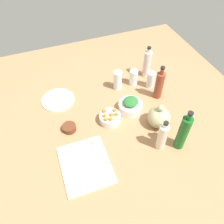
# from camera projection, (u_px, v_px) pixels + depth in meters

# --- Properties ---
(tabletop) EXTENTS (1.90, 1.90, 0.03)m
(tabletop) POSITION_uv_depth(u_px,v_px,m) (112.00, 119.00, 1.47)
(tabletop) COLOR #A6754F
(tabletop) RESTS_ON ground
(cutting_board) EXTENTS (0.32, 0.26, 0.01)m
(cutting_board) POSITION_uv_depth(u_px,v_px,m) (85.00, 165.00, 1.23)
(cutting_board) COLOR silver
(cutting_board) RESTS_ON tabletop
(plate_tofu) EXTENTS (0.22, 0.22, 0.01)m
(plate_tofu) POSITION_uv_depth(u_px,v_px,m) (58.00, 100.00, 1.55)
(plate_tofu) COLOR white
(plate_tofu) RESTS_ON tabletop
(bowl_greens) EXTENTS (0.15, 0.15, 0.06)m
(bowl_greens) POSITION_uv_depth(u_px,v_px,m) (130.00, 107.00, 1.48)
(bowl_greens) COLOR white
(bowl_greens) RESTS_ON tabletop
(bowl_carrots) EXTENTS (0.13, 0.13, 0.05)m
(bowl_carrots) POSITION_uv_depth(u_px,v_px,m) (110.00, 118.00, 1.42)
(bowl_carrots) COLOR white
(bowl_carrots) RESTS_ON tabletop
(bowl_small_side) EXTENTS (0.08, 0.08, 0.04)m
(bowl_small_side) POSITION_uv_depth(u_px,v_px,m) (69.00, 128.00, 1.38)
(bowl_small_side) COLOR brown
(bowl_small_side) RESTS_ON tabletop
(teapot) EXTENTS (0.16, 0.14, 0.17)m
(teapot) POSITION_uv_depth(u_px,v_px,m) (159.00, 117.00, 1.37)
(teapot) COLOR tan
(teapot) RESTS_ON tabletop
(bottle_0) EXTENTS (0.06, 0.06, 0.29)m
(bottle_0) POSITION_uv_depth(u_px,v_px,m) (183.00, 132.00, 1.22)
(bottle_0) COLOR #155D20
(bottle_0) RESTS_ON tabletop
(bottle_1) EXTENTS (0.06, 0.06, 0.25)m
(bottle_1) POSITION_uv_depth(u_px,v_px,m) (159.00, 85.00, 1.51)
(bottle_1) COLOR brown
(bottle_1) RESTS_ON tabletop
(bottle_2) EXTENTS (0.05, 0.05, 0.22)m
(bottle_2) POSITION_uv_depth(u_px,v_px,m) (162.00, 137.00, 1.24)
(bottle_2) COLOR beige
(bottle_2) RESTS_ON tabletop
(bottle_3) EXTENTS (0.06, 0.06, 0.25)m
(bottle_3) POSITION_uv_depth(u_px,v_px,m) (147.00, 64.00, 1.66)
(bottle_3) COLOR silver
(bottle_3) RESTS_ON tabletop
(drinking_glass_0) EXTENTS (0.06, 0.06, 0.12)m
(drinking_glass_0) POSITION_uv_depth(u_px,v_px,m) (151.00, 80.00, 1.61)
(drinking_glass_0) COLOR white
(drinking_glass_0) RESTS_ON tabletop
(drinking_glass_1) EXTENTS (0.06, 0.06, 0.12)m
(drinking_glass_1) POSITION_uv_depth(u_px,v_px,m) (133.00, 77.00, 1.63)
(drinking_glass_1) COLOR white
(drinking_glass_1) RESTS_ON tabletop
(drinking_glass_2) EXTENTS (0.06, 0.06, 0.14)m
(drinking_glass_2) POSITION_uv_depth(u_px,v_px,m) (118.00, 80.00, 1.59)
(drinking_glass_2) COLOR white
(drinking_glass_2) RESTS_ON tabletop
(carrot_cube_0) EXTENTS (0.03, 0.03, 0.02)m
(carrot_cube_0) POSITION_uv_depth(u_px,v_px,m) (106.00, 119.00, 1.37)
(carrot_cube_0) COLOR orange
(carrot_cube_0) RESTS_ON bowl_carrots
(carrot_cube_1) EXTENTS (0.02, 0.02, 0.02)m
(carrot_cube_1) POSITION_uv_depth(u_px,v_px,m) (111.00, 115.00, 1.39)
(carrot_cube_1) COLOR orange
(carrot_cube_1) RESTS_ON bowl_carrots
(carrot_cube_2) EXTENTS (0.02, 0.02, 0.02)m
(carrot_cube_2) POSITION_uv_depth(u_px,v_px,m) (104.00, 111.00, 1.41)
(carrot_cube_2) COLOR orange
(carrot_cube_2) RESTS_ON bowl_carrots
(carrot_cube_3) EXTENTS (0.02, 0.02, 0.02)m
(carrot_cube_3) POSITION_uv_depth(u_px,v_px,m) (117.00, 114.00, 1.39)
(carrot_cube_3) COLOR orange
(carrot_cube_3) RESTS_ON bowl_carrots
(carrot_cube_4) EXTENTS (0.02, 0.02, 0.02)m
(carrot_cube_4) POSITION_uv_depth(u_px,v_px,m) (111.00, 119.00, 1.37)
(carrot_cube_4) COLOR orange
(carrot_cube_4) RESTS_ON bowl_carrots
(carrot_cube_5) EXTENTS (0.02, 0.02, 0.02)m
(carrot_cube_5) POSITION_uv_depth(u_px,v_px,m) (104.00, 116.00, 1.38)
(carrot_cube_5) COLOR orange
(carrot_cube_5) RESTS_ON bowl_carrots
(carrot_cube_6) EXTENTS (0.02, 0.02, 0.02)m
(carrot_cube_6) POSITION_uv_depth(u_px,v_px,m) (115.00, 110.00, 1.41)
(carrot_cube_6) COLOR orange
(carrot_cube_6) RESTS_ON bowl_carrots
(chopped_greens_mound) EXTENTS (0.13, 0.14, 0.04)m
(chopped_greens_mound) POSITION_uv_depth(u_px,v_px,m) (131.00, 102.00, 1.44)
(chopped_greens_mound) COLOR #276A2D
(chopped_greens_mound) RESTS_ON bowl_greens
(tofu_cube_0) EXTENTS (0.03, 0.03, 0.02)m
(tofu_cube_0) POSITION_uv_depth(u_px,v_px,m) (53.00, 95.00, 1.56)
(tofu_cube_0) COLOR white
(tofu_cube_0) RESTS_ON plate_tofu
(tofu_cube_1) EXTENTS (0.02, 0.02, 0.02)m
(tofu_cube_1) POSITION_uv_depth(u_px,v_px,m) (64.00, 99.00, 1.54)
(tofu_cube_1) COLOR white
(tofu_cube_1) RESTS_ON plate_tofu
(tofu_cube_2) EXTENTS (0.02, 0.02, 0.02)m
(tofu_cube_2) POSITION_uv_depth(u_px,v_px,m) (55.00, 102.00, 1.52)
(tofu_cube_2) COLOR white
(tofu_cube_2) RESTS_ON plate_tofu
(tofu_cube_3) EXTENTS (0.02, 0.02, 0.02)m
(tofu_cube_3) POSITION_uv_depth(u_px,v_px,m) (61.00, 96.00, 1.55)
(tofu_cube_3) COLOR white
(tofu_cube_3) RESTS_ON plate_tofu
(tofu_cube_4) EXTENTS (0.03, 0.03, 0.02)m
(tofu_cube_4) POSITION_uv_depth(u_px,v_px,m) (60.00, 103.00, 1.51)
(tofu_cube_4) COLOR white
(tofu_cube_4) RESTS_ON plate_tofu
(tofu_cube_5) EXTENTS (0.03, 0.03, 0.02)m
(tofu_cube_5) POSITION_uv_depth(u_px,v_px,m) (51.00, 99.00, 1.53)
(tofu_cube_5) COLOR #E9ECCE
(tofu_cube_5) RESTS_ON plate_tofu
(tofu_cube_6) EXTENTS (0.03, 0.03, 0.02)m
(tofu_cube_6) POSITION_uv_depth(u_px,v_px,m) (58.00, 93.00, 1.57)
(tofu_cube_6) COLOR silver
(tofu_cube_6) RESTS_ON plate_tofu
(dumpling_0) EXTENTS (0.07, 0.06, 0.03)m
(dumpling_0) POSITION_uv_depth(u_px,v_px,m) (94.00, 144.00, 1.29)
(dumpling_0) COLOR beige
(dumpling_0) RESTS_ON cutting_board
(dumpling_1) EXTENTS (0.06, 0.06, 0.02)m
(dumpling_1) POSITION_uv_depth(u_px,v_px,m) (82.00, 163.00, 1.22)
(dumpling_1) COLOR beige
(dumpling_1) RESTS_ON cutting_board
(dumpling_2) EXTENTS (0.06, 0.06, 0.02)m
(dumpling_2) POSITION_uv_depth(u_px,v_px,m) (98.00, 168.00, 1.19)
(dumpling_2) COLOR beige
(dumpling_2) RESTS_ON cutting_board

